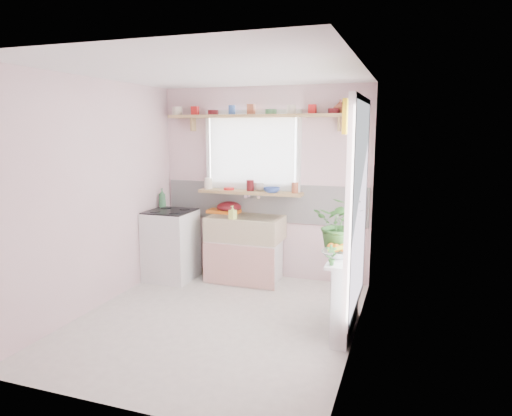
% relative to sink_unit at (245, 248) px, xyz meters
% --- Properties ---
extents(room, '(3.20, 3.20, 3.20)m').
position_rel_sink_unit_xyz_m(room, '(0.81, -0.43, 0.94)').
color(room, silver).
rests_on(room, ground).
extents(sink_unit, '(0.95, 0.65, 1.11)m').
position_rel_sink_unit_xyz_m(sink_unit, '(0.00, 0.00, 0.00)').
color(sink_unit, white).
rests_on(sink_unit, ground).
extents(cooker, '(0.58, 0.58, 0.93)m').
position_rel_sink_unit_xyz_m(cooker, '(-0.95, -0.24, 0.03)').
color(cooker, white).
rests_on(cooker, ground).
extents(radiator_ledge, '(0.22, 0.95, 0.78)m').
position_rel_sink_unit_xyz_m(radiator_ledge, '(1.45, -1.09, -0.03)').
color(radiator_ledge, white).
rests_on(radiator_ledge, ground).
extents(windowsill, '(1.40, 0.22, 0.04)m').
position_rel_sink_unit_xyz_m(windowsill, '(-0.00, 0.19, 0.71)').
color(windowsill, tan).
rests_on(windowsill, room).
extents(pine_shelf, '(2.52, 0.24, 0.04)m').
position_rel_sink_unit_xyz_m(pine_shelf, '(0.15, 0.18, 1.69)').
color(pine_shelf, tan).
rests_on(pine_shelf, room).
extents(shelf_crockery, '(2.47, 0.11, 0.12)m').
position_rel_sink_unit_xyz_m(shelf_crockery, '(0.13, 0.18, 1.76)').
color(shelf_crockery, silver).
rests_on(shelf_crockery, pine_shelf).
extents(sill_crockery, '(1.35, 0.11, 0.12)m').
position_rel_sink_unit_xyz_m(sill_crockery, '(-0.00, 0.19, 0.78)').
color(sill_crockery, silver).
rests_on(sill_crockery, windowsill).
extents(dish_tray, '(0.43, 0.32, 0.04)m').
position_rel_sink_unit_xyz_m(dish_tray, '(-0.37, 0.21, 0.44)').
color(dish_tray, orange).
rests_on(dish_tray, sink_unit).
extents(colander, '(0.35, 0.35, 0.15)m').
position_rel_sink_unit_xyz_m(colander, '(-0.31, 0.21, 0.49)').
color(colander, '#580F15').
rests_on(colander, sink_unit).
extents(jade_plant, '(0.50, 0.43, 0.55)m').
position_rel_sink_unit_xyz_m(jade_plant, '(1.36, -1.01, 0.62)').
color(jade_plant, '#2D5A24').
rests_on(jade_plant, radiator_ledge).
extents(fruit_bowl, '(0.27, 0.27, 0.07)m').
position_rel_sink_unit_xyz_m(fruit_bowl, '(1.36, -1.23, 0.38)').
color(fruit_bowl, silver).
rests_on(fruit_bowl, radiator_ledge).
extents(herb_pot, '(0.12, 0.10, 0.18)m').
position_rel_sink_unit_xyz_m(herb_pot, '(1.36, -1.49, 0.43)').
color(herb_pot, '#316C2B').
rests_on(herb_pot, radiator_ledge).
extents(soap_bottle_sink, '(0.10, 0.10, 0.17)m').
position_rel_sink_unit_xyz_m(soap_bottle_sink, '(-0.10, -0.19, 0.50)').
color(soap_bottle_sink, '#E3F76E').
rests_on(soap_bottle_sink, sink_unit).
extents(sill_cup, '(0.16, 0.16, 0.10)m').
position_rel_sink_unit_xyz_m(sill_cup, '(0.11, 0.25, 0.78)').
color(sill_cup, beige).
rests_on(sill_cup, windowsill).
extents(sill_bowl, '(0.27, 0.27, 0.07)m').
position_rel_sink_unit_xyz_m(sill_bowl, '(0.31, 0.13, 0.76)').
color(sill_bowl, '#2E4897').
rests_on(sill_bowl, windowsill).
extents(shelf_vase, '(0.16, 0.16, 0.17)m').
position_rel_sink_unit_xyz_m(shelf_vase, '(1.13, 0.24, 1.79)').
color(shelf_vase, '#9D4930').
rests_on(shelf_vase, pine_shelf).
extents(cooker_bottle, '(0.12, 0.12, 0.26)m').
position_rel_sink_unit_xyz_m(cooker_bottle, '(-1.17, -0.06, 0.61)').
color(cooker_bottle, '#40804F').
rests_on(cooker_bottle, cooker).
extents(fruit, '(0.20, 0.14, 0.10)m').
position_rel_sink_unit_xyz_m(fruit, '(1.37, -1.22, 0.43)').
color(fruit, orange).
rests_on(fruit, fruit_bowl).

